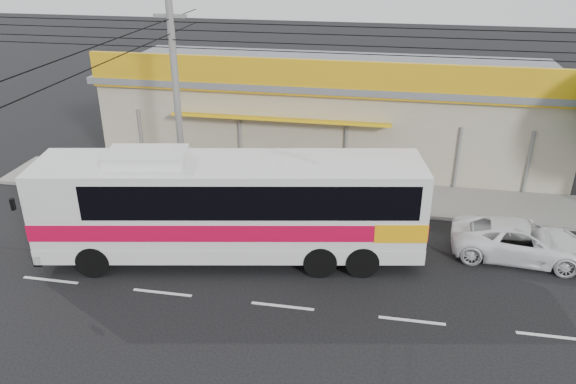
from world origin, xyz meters
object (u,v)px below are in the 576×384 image
motorbike_red (101,173)px  utility_pole (171,33)px  coach_bus (237,202)px  white_car (521,241)px  motorbike_dark (140,166)px

motorbike_red → utility_pole: bearing=-129.7°
coach_bus → utility_pole: 7.32m
motorbike_red → utility_pole: (4.35, -0.90, 6.51)m
white_car → utility_pole: size_ratio=0.14×
motorbike_red → motorbike_dark: size_ratio=1.22×
coach_bus → utility_pole: (-3.51, 4.05, 4.99)m
coach_bus → motorbike_dark: (-6.44, 6.07, -1.55)m
coach_bus → utility_pole: size_ratio=0.40×
motorbike_dark → white_car: (16.39, -4.26, 0.04)m
white_car → coach_bus: bearing=104.7°
motorbike_red → utility_pole: utility_pole is taller
coach_bus → utility_pole: utility_pole is taller
coach_bus → white_car: 10.23m
white_car → utility_pole: (-13.46, 2.24, 6.50)m
motorbike_red → motorbike_dark: 1.81m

